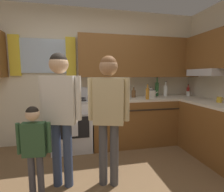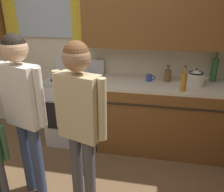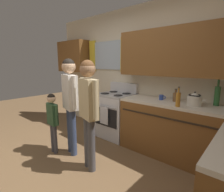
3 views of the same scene
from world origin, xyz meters
name	(u,v)px [view 3 (image 3 of 3)]	position (x,y,z in m)	size (l,w,h in m)	color
ground_plane	(59,176)	(0.00, 0.00, 0.00)	(12.00, 12.00, 0.00)	brown
back_wall_unit	(139,66)	(0.10, 1.81, 1.46)	(4.60, 0.42, 2.60)	beige
kitchen_counter_run	(205,148)	(1.49, 1.19, 0.45)	(2.20, 1.90, 0.90)	brown
stove_oven	(116,114)	(-0.27, 1.54, 0.47)	(0.69, 0.67, 1.10)	silver
bottle_squat_brown	(175,97)	(0.92, 1.62, 0.98)	(0.08, 0.08, 0.21)	brown
bottle_oil_amber	(178,99)	(1.07, 1.30, 1.01)	(0.06, 0.06, 0.29)	#B27223
bottle_wine_green	(217,95)	(1.48, 1.73, 1.05)	(0.08, 0.08, 0.39)	#2D6633
mug_cobalt_blue	(162,97)	(0.70, 1.59, 0.94)	(0.11, 0.07, 0.08)	#2D479E
stovetop_kettle	(194,99)	(1.23, 1.52, 1.00)	(0.27, 0.20, 0.21)	silver
adult_holding_child	(70,96)	(-0.36, 0.50, 0.99)	(0.47, 0.25, 1.58)	#38476B
adult_in_plaid	(88,103)	(0.19, 0.41, 0.98)	(0.47, 0.25, 1.55)	#4C4C51
small_child	(52,116)	(-0.61, 0.31, 0.64)	(0.34, 0.14, 1.02)	#4C4C56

